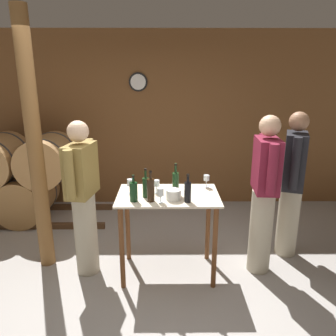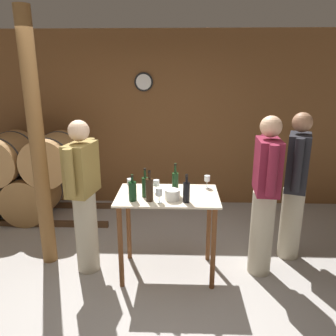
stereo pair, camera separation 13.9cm
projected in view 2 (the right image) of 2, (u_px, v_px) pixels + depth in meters
ground_plane at (146, 298)px, 3.15m from camera, size 14.00×14.00×0.00m
back_wall at (160, 121)px, 5.13m from camera, size 8.40×0.08×2.70m
barrel_rack at (20, 177)px, 4.77m from camera, size 3.02×0.82×1.26m
tasting_table at (168, 212)px, 3.37m from camera, size 1.03×0.64×0.90m
wooden_post at (38, 146)px, 3.41m from camera, size 0.16×0.16×2.70m
wine_bottle_far_left at (133, 191)px, 3.13m from camera, size 0.08×0.08×0.26m
wine_bottle_left at (145, 186)px, 3.22m from camera, size 0.07×0.07×0.30m
wine_bottle_center at (150, 189)px, 3.12m from camera, size 0.07×0.07×0.30m
wine_bottle_right at (175, 183)px, 3.29m from camera, size 0.07×0.07×0.32m
wine_bottle_far_right at (186, 191)px, 3.09m from camera, size 0.07×0.07×0.28m
wine_glass_near_left at (130, 183)px, 3.33m from camera, size 0.06×0.06×0.15m
wine_glass_near_center at (156, 183)px, 3.33m from camera, size 0.06×0.06×0.14m
wine_glass_near_right at (159, 192)px, 3.09m from camera, size 0.06×0.06×0.14m
wine_glass_far_side at (207, 179)px, 3.48m from camera, size 0.06×0.06×0.14m
ice_bucket at (172, 195)px, 3.17m from camera, size 0.14×0.14×0.10m
person_host at (295, 184)px, 3.63m from camera, size 0.34×0.56×1.69m
person_visitor_with_scarf at (84, 195)px, 3.38m from camera, size 0.29×0.58×1.65m
person_visitor_bearded at (265, 194)px, 3.32m from camera, size 0.25×0.59×1.69m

